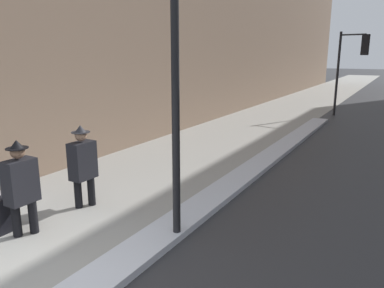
{
  "coord_description": "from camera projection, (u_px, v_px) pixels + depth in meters",
  "views": [
    {
      "loc": [
        3.3,
        -2.48,
        2.84
      ],
      "look_at": [
        -0.4,
        4.0,
        1.05
      ],
      "focal_mm": 35.0,
      "sensor_mm": 36.0,
      "label": 1
    }
  ],
  "objects": [
    {
      "name": "sidewalk_slab",
      "position": [
        276.0,
        115.0,
        17.98
      ],
      "size": [
        4.0,
        80.0,
        0.01
      ],
      "color": "#9E9B93",
      "rests_on": "ground"
    },
    {
      "name": "snow_bank_curb",
      "position": [
        259.0,
        164.0,
        9.73
      ],
      "size": [
        0.64,
        15.69,
        0.11
      ],
      "color": "silver",
      "rests_on": "ground"
    },
    {
      "name": "lamp_post",
      "position": [
        175.0,
        62.0,
        5.3
      ],
      "size": [
        0.28,
        0.28,
        4.53
      ],
      "color": "black",
      "rests_on": "ground"
    },
    {
      "name": "traffic_light_near",
      "position": [
        354.0,
        56.0,
        16.94
      ],
      "size": [
        1.3,
        0.36,
        3.86
      ],
      "rotation": [
        0.0,
        0.0,
        -0.17
      ],
      "color": "black",
      "rests_on": "ground"
    },
    {
      "name": "pedestrian_trailing",
      "position": [
        21.0,
        184.0,
        5.85
      ],
      "size": [
        0.34,
        0.49,
        1.58
      ],
      "rotation": [
        0.0,
        0.0,
        -1.59
      ],
      "color": "black",
      "rests_on": "ground"
    },
    {
      "name": "pedestrian_in_fedora",
      "position": [
        83.0,
        163.0,
        6.97
      ],
      "size": [
        0.34,
        0.49,
        1.59
      ],
      "rotation": [
        0.0,
        0.0,
        -1.59
      ],
      "color": "black",
      "rests_on": "ground"
    },
    {
      "name": "rolling_suitcase",
      "position": [
        4.0,
        215.0,
        6.08
      ],
      "size": [
        0.23,
        0.36,
        0.95
      ],
      "rotation": [
        0.0,
        0.0,
        -1.59
      ],
      "color": "black",
      "rests_on": "ground"
    }
  ]
}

